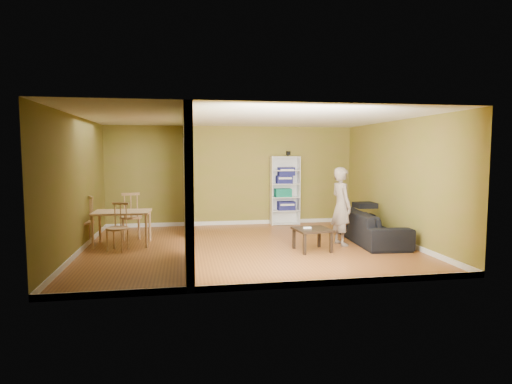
# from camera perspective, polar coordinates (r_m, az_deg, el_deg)

# --- Properties ---
(room_shell) EXTENTS (6.50, 6.50, 6.50)m
(room_shell) POSITION_cam_1_polar(r_m,az_deg,el_deg) (8.59, -1.09, 1.19)
(room_shell) COLOR #9C5A27
(room_shell) RESTS_ON ground
(partition) EXTENTS (0.22, 5.50, 2.60)m
(partition) POSITION_cam_1_polar(r_m,az_deg,el_deg) (8.50, -9.12, 1.08)
(partition) COLOR olive
(partition) RESTS_ON ground
(wall_speaker) EXTENTS (0.10, 0.10, 0.10)m
(wall_speaker) POSITION_cam_1_polar(r_m,az_deg,el_deg) (11.50, 4.33, 5.20)
(wall_speaker) COLOR black
(wall_speaker) RESTS_ON room_shell
(sofa) EXTENTS (2.33, 1.11, 0.87)m
(sofa) POSITION_cam_1_polar(r_m,az_deg,el_deg) (9.53, 15.18, -3.85)
(sofa) COLOR black
(sofa) RESTS_ON ground
(person) EXTENTS (0.76, 0.64, 1.90)m
(person) POSITION_cam_1_polar(r_m,az_deg,el_deg) (8.99, 11.33, -0.99)
(person) COLOR slate
(person) RESTS_ON ground
(bookshelf) EXTENTS (0.76, 0.33, 1.82)m
(bookshelf) POSITION_cam_1_polar(r_m,az_deg,el_deg) (11.43, 3.82, 0.22)
(bookshelf) COLOR white
(bookshelf) RESTS_ON ground
(paper_box_navy_a) EXTENTS (0.45, 0.29, 0.23)m
(paper_box_navy_a) POSITION_cam_1_polar(r_m,az_deg,el_deg) (11.44, 4.05, -1.83)
(paper_box_navy_a) COLOR navy
(paper_box_navy_a) RESTS_ON bookshelf
(paper_box_teal) EXTENTS (0.43, 0.28, 0.22)m
(paper_box_teal) POSITION_cam_1_polar(r_m,az_deg,el_deg) (11.38, 3.61, -0.09)
(paper_box_teal) COLOR #208772
(paper_box_teal) RESTS_ON bookshelf
(paper_box_navy_b) EXTENTS (0.41, 0.27, 0.21)m
(paper_box_navy_b) POSITION_cam_1_polar(r_m,az_deg,el_deg) (11.36, 3.77, 1.67)
(paper_box_navy_b) COLOR navy
(paper_box_navy_b) RESTS_ON bookshelf
(paper_box_navy_c) EXTENTS (0.42, 0.28, 0.22)m
(paper_box_navy_c) POSITION_cam_1_polar(r_m,az_deg,el_deg) (11.36, 4.05, 2.78)
(paper_box_navy_c) COLOR navy
(paper_box_navy_c) RESTS_ON bookshelf
(coffee_table) EXTENTS (0.66, 0.66, 0.44)m
(coffee_table) POSITION_cam_1_polar(r_m,az_deg,el_deg) (8.43, 7.51, -5.30)
(coffee_table) COLOR black
(coffee_table) RESTS_ON ground
(game_controller) EXTENTS (0.16, 0.04, 0.03)m
(game_controller) POSITION_cam_1_polar(r_m,az_deg,el_deg) (8.41, 6.84, -4.75)
(game_controller) COLOR white
(game_controller) RESTS_ON coffee_table
(dining_table) EXTENTS (1.13, 0.76, 0.71)m
(dining_table) POSITION_cam_1_polar(r_m,az_deg,el_deg) (9.25, -17.43, -2.93)
(dining_table) COLOR #E3B27D
(dining_table) RESTS_ON ground
(chair_left) EXTENTS (0.61, 0.61, 1.02)m
(chair_left) POSITION_cam_1_polar(r_m,az_deg,el_deg) (9.46, -22.15, -3.64)
(chair_left) COLOR tan
(chair_left) RESTS_ON ground
(chair_near) EXTENTS (0.53, 0.53, 0.94)m
(chair_near) POSITION_cam_1_polar(r_m,az_deg,el_deg) (8.76, -18.01, -4.46)
(chair_near) COLOR tan
(chair_near) RESTS_ON ground
(chair_far) EXTENTS (0.55, 0.55, 1.05)m
(chair_far) POSITION_cam_1_polar(r_m,az_deg,el_deg) (9.83, -16.35, -3.04)
(chair_far) COLOR tan
(chair_far) RESTS_ON ground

